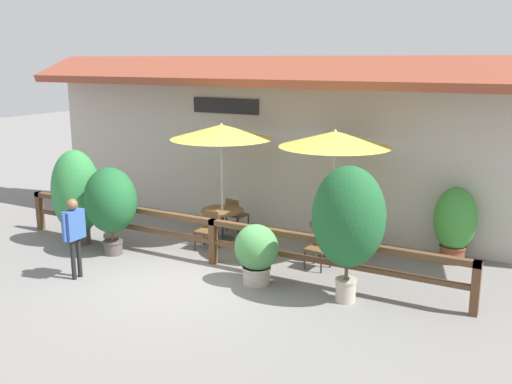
# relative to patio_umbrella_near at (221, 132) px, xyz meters

# --- Properties ---
(ground_plane) EXTENTS (60.00, 60.00, 0.00)m
(ground_plane) POSITION_rel_patio_umbrella_near_xyz_m (0.69, -2.52, -2.54)
(ground_plane) COLOR slate
(building_facade) EXTENTS (14.28, 1.49, 4.23)m
(building_facade) POSITION_rel_patio_umbrella_near_xyz_m (0.69, 1.59, -0.38)
(building_facade) COLOR #BCB7A8
(building_facade) RESTS_ON ground
(patio_railing) EXTENTS (10.40, 0.14, 0.95)m
(patio_railing) POSITION_rel_patio_umbrella_near_xyz_m (0.69, -1.47, -1.85)
(patio_railing) COLOR brown
(patio_railing) RESTS_ON ground
(patio_umbrella_near) EXTENTS (2.33, 2.33, 2.75)m
(patio_umbrella_near) POSITION_rel_patio_umbrella_near_xyz_m (0.00, 0.00, 0.00)
(patio_umbrella_near) COLOR #B7B2A8
(patio_umbrella_near) RESTS_ON ground
(dining_table_near) EXTENTS (0.99, 0.99, 0.73)m
(dining_table_near) POSITION_rel_patio_umbrella_near_xyz_m (-0.00, -0.00, -1.96)
(dining_table_near) COLOR brown
(dining_table_near) RESTS_ON ground
(chair_near_streetside) EXTENTS (0.42, 0.42, 0.84)m
(chair_near_streetside) POSITION_rel_patio_umbrella_near_xyz_m (0.05, -0.69, -2.08)
(chair_near_streetside) COLOR brown
(chair_near_streetside) RESTS_ON ground
(chair_near_wallside) EXTENTS (0.49, 0.49, 0.84)m
(chair_near_wallside) POSITION_rel_patio_umbrella_near_xyz_m (-0.05, 0.69, -2.08)
(chair_near_wallside) COLOR brown
(chair_near_wallside) RESTS_ON ground
(patio_umbrella_middle) EXTENTS (2.33, 2.33, 2.75)m
(patio_umbrella_middle) POSITION_rel_patio_umbrella_near_xyz_m (2.68, 0.11, 0.00)
(patio_umbrella_middle) COLOR #B7B2A8
(patio_umbrella_middle) RESTS_ON ground
(dining_table_middle) EXTENTS (0.99, 0.99, 0.73)m
(dining_table_middle) POSITION_rel_patio_umbrella_near_xyz_m (2.68, 0.11, -1.96)
(dining_table_middle) COLOR brown
(dining_table_middle) RESTS_ON ground
(chair_middle_streetside) EXTENTS (0.46, 0.46, 0.84)m
(chair_middle_streetside) POSITION_rel_patio_umbrella_near_xyz_m (2.71, -0.63, -2.08)
(chair_middle_streetside) COLOR brown
(chair_middle_streetside) RESTS_ON ground
(chair_middle_wallside) EXTENTS (0.48, 0.48, 0.84)m
(chair_middle_wallside) POSITION_rel_patio_umbrella_near_xyz_m (2.69, 0.85, -2.08)
(chair_middle_wallside) COLOR brown
(chair_middle_wallside) RESTS_ON ground
(potted_plant_entrance_palm) EXTENTS (1.27, 1.14, 2.42)m
(potted_plant_entrance_palm) POSITION_rel_patio_umbrella_near_xyz_m (3.76, -1.94, -1.04)
(potted_plant_entrance_palm) COLOR #B7AD99
(potted_plant_entrance_palm) RESTS_ON ground
(potted_plant_small_flowering) EXTENTS (1.16, 1.04, 2.18)m
(potted_plant_small_flowering) POSITION_rel_patio_umbrella_near_xyz_m (-2.76, -1.82, -1.38)
(potted_plant_small_flowering) COLOR #564C47
(potted_plant_small_flowering) RESTS_ON ground
(potted_plant_corner_fern) EXTENTS (0.84, 0.76, 1.15)m
(potted_plant_corner_fern) POSITION_rel_patio_umbrella_near_xyz_m (1.99, -1.98, -1.91)
(potted_plant_corner_fern) COLOR #B7AD99
(potted_plant_corner_fern) RESTS_ON ground
(potted_plant_broad_leaf) EXTENTS (1.17, 1.05, 1.92)m
(potted_plant_broad_leaf) POSITION_rel_patio_umbrella_near_xyz_m (-1.55, -2.02, -1.37)
(potted_plant_broad_leaf) COLOR #564C47
(potted_plant_broad_leaf) RESTS_ON ground
(potted_plant_tall_tropical) EXTENTS (0.87, 0.79, 1.61)m
(potted_plant_tall_tropical) POSITION_rel_patio_umbrella_near_xyz_m (5.02, 1.03, -1.69)
(potted_plant_tall_tropical) COLOR brown
(potted_plant_tall_tropical) RESTS_ON ground
(pedestrian) EXTENTS (0.22, 0.56, 1.58)m
(pedestrian) POSITION_rel_patio_umbrella_near_xyz_m (-1.19, -3.42, -1.53)
(pedestrian) COLOR black
(pedestrian) RESTS_ON ground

